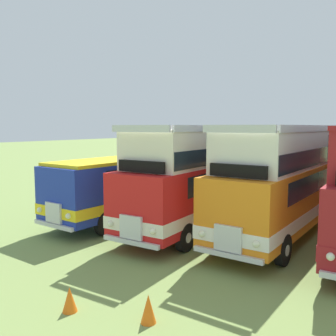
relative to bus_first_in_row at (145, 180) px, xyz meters
The scene contains 5 objects.
bus_first_in_row is the anchor object (origin of this frame).
bus_second_in_row 3.56m from the bus_first_in_row, ahead, with size 2.70×11.35×4.52m.
bus_third_in_row 7.05m from the bus_first_in_row, ahead, with size 2.93×10.52×4.52m.
cone_near_end 10.46m from the bus_first_in_row, 63.71° to the right, with size 0.36×0.36×0.62m, color orange.
cone_mid_row 10.92m from the bus_first_in_row, 53.18° to the right, with size 0.36×0.36×0.67m, color orange.
Camera 1 is at (-2.75, -15.42, 4.47)m, focal length 39.97 mm.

